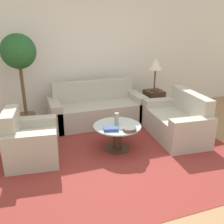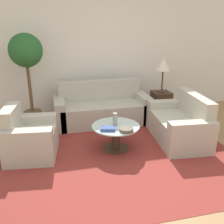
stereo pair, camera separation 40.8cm
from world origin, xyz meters
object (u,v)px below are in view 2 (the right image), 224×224
at_px(table_lamp, 163,66).
at_px(potted_plant, 27,60).
at_px(coffee_table, 116,134).
at_px(vase, 115,119).
at_px(armchair, 28,139).
at_px(book_stack, 108,129).
at_px(sofa_main, 102,109).
at_px(bowl, 126,130).
at_px(loveseat, 181,125).

relative_size(table_lamp, potted_plant, 0.40).
xyz_separation_m(coffee_table, table_lamp, (1.33, 1.25, 0.83)).
bearing_deg(potted_plant, table_lamp, -2.19).
bearing_deg(vase, armchair, 175.31).
bearing_deg(armchair, table_lamp, -60.05).
bearing_deg(table_lamp, book_stack, -136.63).
bearing_deg(sofa_main, armchair, -140.55).
bearing_deg(bowl, table_lamp, 50.79).
distance_m(table_lamp, bowl, 2.05).
xyz_separation_m(sofa_main, potted_plant, (-1.36, 0.12, 1.01)).
bearing_deg(armchair, sofa_main, -43.68).
relative_size(potted_plant, vase, 8.62).
bearing_deg(loveseat, book_stack, -75.31).
xyz_separation_m(table_lamp, bowl, (-1.23, -1.51, -0.66)).
height_order(table_lamp, potted_plant, potted_plant).
relative_size(loveseat, book_stack, 5.48).
bearing_deg(potted_plant, coffee_table, -45.20).
bearing_deg(book_stack, armchair, -178.69).
xyz_separation_m(armchair, table_lamp, (2.67, 1.14, 0.83)).
height_order(armchair, vase, armchair).
relative_size(loveseat, potted_plant, 0.76).
height_order(armchair, book_stack, armchair).
bearing_deg(loveseat, potted_plant, -111.76).
bearing_deg(book_stack, coffee_table, 57.42).
bearing_deg(coffee_table, bowl, -69.10).
xyz_separation_m(table_lamp, potted_plant, (-2.67, 0.10, 0.18)).
bearing_deg(vase, loveseat, 3.41).
height_order(vase, bowl, vase).
height_order(coffee_table, potted_plant, potted_plant).
bearing_deg(vase, bowl, -67.90).
distance_m(sofa_main, book_stack, 1.40).
distance_m(sofa_main, table_lamp, 1.55).
bearing_deg(bowl, book_stack, 158.33).
relative_size(coffee_table, bowl, 3.59).
relative_size(loveseat, bowl, 6.39).
height_order(armchair, potted_plant, potted_plant).
bearing_deg(bowl, potted_plant, 131.88).
bearing_deg(sofa_main, table_lamp, 0.85).
bearing_deg(armchair, potted_plant, 7.11).
height_order(coffee_table, book_stack, book_stack).
distance_m(loveseat, coffee_table, 1.19).
distance_m(sofa_main, bowl, 1.50).
height_order(sofa_main, vase, sofa_main).
xyz_separation_m(loveseat, coffee_table, (-1.18, -0.08, -0.01)).
height_order(armchair, coffee_table, armchair).
height_order(armchair, bowl, armchair).
xyz_separation_m(table_lamp, vase, (-1.33, -1.25, -0.59)).
relative_size(sofa_main, book_stack, 7.70).
relative_size(vase, bowl, 0.98).
distance_m(vase, book_stack, 0.23).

